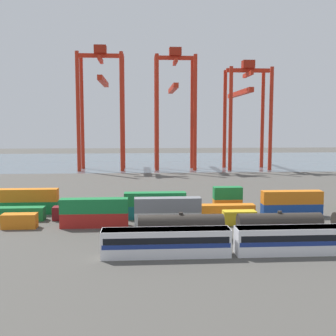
# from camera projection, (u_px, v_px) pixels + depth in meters

# --- Properties ---
(ground_plane) EXTENTS (420.00, 420.00, 0.00)m
(ground_plane) POSITION_uv_depth(u_px,v_px,m) (192.00, 190.00, 117.16)
(ground_plane) COLOR #4C4944
(harbour_water) EXTENTS (400.00, 110.00, 0.01)m
(harbour_water) POSITION_uv_depth(u_px,v_px,m) (169.00, 160.00, 212.99)
(harbour_water) COLOR slate
(harbour_water) RESTS_ON ground_plane
(passenger_train) EXTENTS (36.91, 3.14, 3.90)m
(passenger_train) POSITION_uv_depth(u_px,v_px,m) (233.00, 240.00, 58.18)
(passenger_train) COLOR silver
(passenger_train) RESTS_ON ground_plane
(freight_tank_row) EXTENTS (62.14, 2.98, 4.44)m
(freight_tank_row) POSITION_uv_depth(u_px,v_px,m) (327.00, 224.00, 67.58)
(freight_tank_row) COLOR #232326
(freight_tank_row) RESTS_ON ground_plane
(shipping_container_0) EXTENTS (6.04, 2.44, 2.60)m
(shipping_container_0) POSITION_uv_depth(u_px,v_px,m) (20.00, 221.00, 73.39)
(shipping_container_0) COLOR orange
(shipping_container_0) RESTS_ON ground_plane
(shipping_container_1) EXTENTS (12.10, 2.44, 2.60)m
(shipping_container_1) POSITION_uv_depth(u_px,v_px,m) (94.00, 220.00, 74.26)
(shipping_container_1) COLOR #AD211C
(shipping_container_1) RESTS_ON ground_plane
(shipping_container_2) EXTENTS (12.10, 2.44, 2.60)m
(shipping_container_2) POSITION_uv_depth(u_px,v_px,m) (94.00, 206.00, 73.99)
(shipping_container_2) COLOR #197538
(shipping_container_2) RESTS_ON shipping_container_1
(shipping_container_3) EXTENTS (12.10, 2.44, 2.60)m
(shipping_container_3) POSITION_uv_depth(u_px,v_px,m) (168.00, 219.00, 75.12)
(shipping_container_3) COLOR silver
(shipping_container_3) RESTS_ON ground_plane
(shipping_container_4) EXTENTS (12.10, 2.44, 2.60)m
(shipping_container_4) POSITION_uv_depth(u_px,v_px,m) (168.00, 205.00, 74.85)
(shipping_container_4) COLOR slate
(shipping_container_4) RESTS_ON shipping_container_3
(shipping_container_5) EXTENTS (6.04, 2.44, 2.60)m
(shipping_container_5) POSITION_uv_depth(u_px,v_px,m) (239.00, 218.00, 75.99)
(shipping_container_5) COLOR gold
(shipping_container_5) RESTS_ON ground_plane
(shipping_container_6) EXTENTS (12.10, 2.44, 2.60)m
(shipping_container_6) POSITION_uv_depth(u_px,v_px,m) (13.00, 214.00, 79.21)
(shipping_container_6) COLOR #197538
(shipping_container_6) RESTS_ON ground_plane
(shipping_container_7) EXTENTS (12.10, 2.44, 2.60)m
(shipping_container_7) POSITION_uv_depth(u_px,v_px,m) (85.00, 213.00, 80.10)
(shipping_container_7) COLOR maroon
(shipping_container_7) RESTS_ON ground_plane
(shipping_container_8) EXTENTS (12.10, 2.44, 2.60)m
(shipping_container_8) POSITION_uv_depth(u_px,v_px,m) (155.00, 212.00, 81.00)
(shipping_container_8) COLOR #146066
(shipping_container_8) RESTS_ON ground_plane
(shipping_container_9) EXTENTS (12.10, 2.44, 2.60)m
(shipping_container_9) POSITION_uv_depth(u_px,v_px,m) (155.00, 199.00, 80.73)
(shipping_container_9) COLOR #197538
(shipping_container_9) RESTS_ON shipping_container_8
(shipping_container_10) EXTENTS (12.10, 2.44, 2.60)m
(shipping_container_10) POSITION_uv_depth(u_px,v_px,m) (224.00, 211.00, 81.90)
(shipping_container_10) COLOR orange
(shipping_container_10) RESTS_ON ground_plane
(shipping_container_11) EXTENTS (12.10, 2.44, 2.60)m
(shipping_container_11) POSITION_uv_depth(u_px,v_px,m) (291.00, 210.00, 82.80)
(shipping_container_11) COLOR #1C4299
(shipping_container_11) RESTS_ON ground_plane
(shipping_container_12) EXTENTS (12.10, 2.44, 2.60)m
(shipping_container_12) POSITION_uv_depth(u_px,v_px,m) (292.00, 197.00, 82.53)
(shipping_container_12) COLOR orange
(shipping_container_12) RESTS_ON shipping_container_11
(shipping_container_13) EXTENTS (12.10, 2.44, 2.60)m
(shipping_container_13) POSITION_uv_depth(u_px,v_px,m) (29.00, 207.00, 85.31)
(shipping_container_13) COLOR #197538
(shipping_container_13) RESTS_ON ground_plane
(shipping_container_14) EXTENTS (12.10, 2.44, 2.60)m
(shipping_container_14) POSITION_uv_depth(u_px,v_px,m) (28.00, 195.00, 85.04)
(shipping_container_14) COLOR orange
(shipping_container_14) RESTS_ON shipping_container_13
(shipping_container_15) EXTENTS (12.10, 2.44, 2.60)m
(shipping_container_15) POSITION_uv_depth(u_px,v_px,m) (96.00, 207.00, 86.22)
(shipping_container_15) COLOR maroon
(shipping_container_15) RESTS_ON ground_plane
(shipping_container_16) EXTENTS (12.10, 2.44, 2.60)m
(shipping_container_16) POSITION_uv_depth(u_px,v_px,m) (163.00, 206.00, 87.13)
(shipping_container_16) COLOR silver
(shipping_container_16) RESTS_ON ground_plane
(shipping_container_17) EXTENTS (6.04, 2.44, 2.60)m
(shipping_container_17) POSITION_uv_depth(u_px,v_px,m) (227.00, 205.00, 88.04)
(shipping_container_17) COLOR orange
(shipping_container_17) RESTS_ON ground_plane
(shipping_container_18) EXTENTS (6.04, 2.44, 2.60)m
(shipping_container_18) POSITION_uv_depth(u_px,v_px,m) (228.00, 193.00, 87.77)
(shipping_container_18) COLOR #197538
(shipping_container_18) RESTS_ON shipping_container_17
(shipping_container_19) EXTENTS (6.04, 2.44, 2.60)m
(shipping_container_19) POSITION_uv_depth(u_px,v_px,m) (291.00, 204.00, 88.95)
(shipping_container_19) COLOR maroon
(shipping_container_19) RESTS_ON ground_plane
(gantry_crane_west) EXTENTS (18.56, 33.98, 49.80)m
(gantry_crane_west) POSITION_uv_depth(u_px,v_px,m) (102.00, 96.00, 167.89)
(gantry_crane_west) COLOR red
(gantry_crane_west) RESTS_ON ground_plane
(gantry_crane_central) EXTENTS (16.81, 32.83, 49.23)m
(gantry_crane_central) POSITION_uv_depth(u_px,v_px,m) (175.00, 98.00, 169.93)
(gantry_crane_central) COLOR red
(gantry_crane_central) RESTS_ON ground_plane
(gantry_crane_east) EXTENTS (18.00, 41.22, 44.51)m
(gantry_crane_east) POSITION_uv_depth(u_px,v_px,m) (245.00, 103.00, 173.44)
(gantry_crane_east) COLOR red
(gantry_crane_east) RESTS_ON ground_plane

